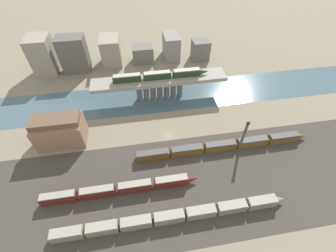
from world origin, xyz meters
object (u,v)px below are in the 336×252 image
Objects in this scene: train_on_bridge at (161,75)px; train_yard_mid at (120,189)px; train_yard_far at (224,146)px; train_yard_near at (173,217)px; warehouse_building at (60,130)px; signal_tower at (244,135)px.

train_on_bridge reaches higher than train_yard_mid.
train_yard_far is (40.99, 12.41, -0.23)m from train_yard_mid.
train_on_bridge is 0.61× the size of train_yard_near.
train_yard_mid is 2.87× the size of warehouse_building.
train_yard_far is at bearing 178.30° from signal_tower.
train_on_bridge is at bearing 66.91° from train_yard_mid.
train_yard_near reaches higher than train_yard_far.
train_on_bridge is 54.63m from train_yard_mid.
signal_tower reaches higher than warehouse_building.
train_yard_far is 4.92× the size of signal_tower.
signal_tower reaches higher than train_yard_near.
train_on_bridge reaches higher than train_yard_far.
train_yard_mid is (-21.02, -49.30, -10.60)m from train_on_bridge.
train_yard_near is (-4.98, -61.34, -10.81)m from train_on_bridge.
train_on_bridge is 0.85× the size of train_yard_mid.
train_on_bridge is at bearing 26.80° from warehouse_building.
train_yard_mid is at bearing -165.70° from signal_tower.
signal_tower reaches higher than train_on_bridge.
signal_tower reaches higher than train_yard_mid.
warehouse_building reaches higher than train_yard_far.
train_on_bridge reaches higher than warehouse_building.
train_on_bridge is 62.48m from train_yard_near.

